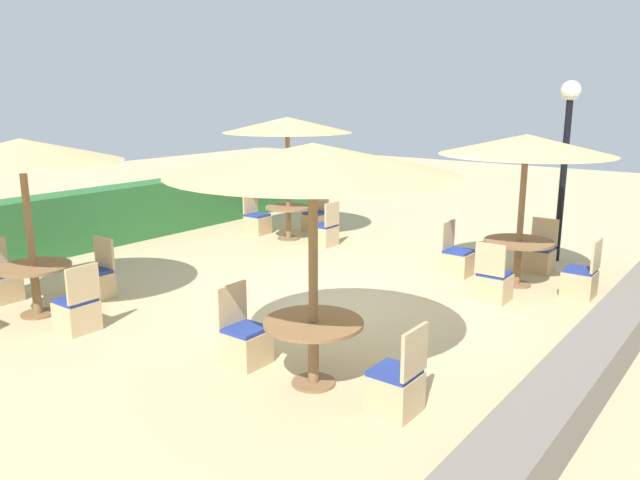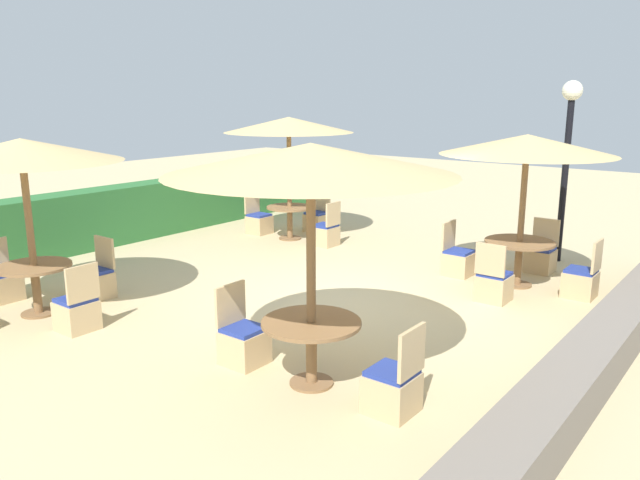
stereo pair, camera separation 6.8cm
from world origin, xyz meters
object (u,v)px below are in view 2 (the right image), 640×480
at_px(patio_chair_front_right_north, 458,260).
at_px(round_table_front_right, 519,250).
at_px(parasol_back_left, 21,151).
at_px(patio_chair_front_left_south, 393,388).
at_px(round_table_front_left, 311,335).
at_px(patio_chair_back_right_south, 326,233).
at_px(parasol_front_left, 311,160).
at_px(parasol_back_right, 289,125).
at_px(patio_chair_front_right_east, 541,257).
at_px(patio_chair_back_right_north, 259,222).
at_px(patio_chair_back_left_south, 77,311).
at_px(patio_chair_back_right_east, 317,220).
at_px(round_table_back_right, 290,214).
at_px(round_table_back_left, 35,276).
at_px(lamp_post, 568,135).
at_px(patio_chair_back_left_east, 96,281).
at_px(patio_chair_front_left_north, 243,342).
at_px(patio_chair_front_right_west, 494,284).
at_px(parasol_front_right, 527,145).
at_px(patio_chair_front_right_south, 581,281).
at_px(patio_chair_back_left_north, 2,283).

bearing_deg(patio_chair_front_right_north, round_table_front_right, 92.20).
xyz_separation_m(parasol_back_left, patio_chair_front_left_south, (0.66, -5.50, -2.07)).
height_order(round_table_front_left, patio_chair_back_right_south, patio_chair_back_right_south).
bearing_deg(parasol_front_left, parasol_back_right, 42.17).
distance_m(patio_chair_front_right_east, patio_chair_back_right_north, 6.14).
xyz_separation_m(patio_chair_front_right_north, patio_chair_back_left_south, (-5.50, 2.87, 0.00)).
bearing_deg(patio_chair_back_right_east, patio_chair_back_right_north, 48.23).
bearing_deg(patio_chair_front_right_east, round_table_back_right, 8.29).
bearing_deg(parasol_back_left, round_table_front_right, -41.76).
bearing_deg(round_table_back_left, lamp_post, -33.45).
bearing_deg(patio_chair_front_right_east, patio_chair_back_left_east, 48.71).
distance_m(patio_chair_front_right_east, patio_chair_front_left_north, 6.17).
relative_size(round_table_front_left, patio_chair_back_right_north, 1.16).
distance_m(patio_chair_front_right_north, patio_chair_back_left_east, 5.99).
distance_m(lamp_post, patio_chair_front_right_west, 3.66).
xyz_separation_m(parasol_front_right, patio_chair_back_right_east, (1.29, 5.18, -2.04)).
relative_size(parasol_front_right, patio_chair_back_left_south, 2.93).
height_order(patio_chair_back_left_east, patio_chair_back_right_north, same).
distance_m(round_table_back_left, round_table_back_right, 5.84).
bearing_deg(patio_chair_back_left_south, patio_chair_back_left_east, 47.14).
distance_m(lamp_post, round_table_front_right, 2.66).
bearing_deg(patio_chair_front_right_south, round_table_back_right, 87.25).
bearing_deg(patio_chair_front_right_north, patio_chair_back_left_north, -41.88).
height_order(lamp_post, patio_chair_back_right_north, lamp_post).
xyz_separation_m(patio_chair_back_left_east, patio_chair_back_left_south, (-0.94, -1.02, 0.00)).
bearing_deg(patio_chair_back_right_south, patio_chair_front_right_west, -107.13).
bearing_deg(lamp_post, patio_chair_front_right_north, 151.99).
height_order(patio_chair_front_left_north, round_table_back_right, patio_chair_front_left_north).
bearing_deg(parasol_front_right, patio_chair_back_right_north, 87.22).
bearing_deg(parasol_back_left, patio_chair_back_left_north, 89.84).
bearing_deg(parasol_back_left, patio_chair_back_right_south, -7.54).
height_order(patio_chair_back_left_south, patio_chair_front_left_south, same).
height_order(lamp_post, patio_chair_front_left_south, lamp_post).
bearing_deg(patio_chair_front_left_north, patio_chair_back_left_south, -76.49).
relative_size(round_table_front_right, parasol_back_right, 0.41).
bearing_deg(patio_chair_back_left_north, patio_chair_back_left_east, 132.22).
relative_size(patio_chair_front_right_west, round_table_front_left, 0.86).
bearing_deg(lamp_post, patio_chair_back_left_north, 141.42).
height_order(patio_chair_back_left_south, patio_chair_back_right_south, same).
relative_size(patio_chair_front_right_north, patio_chair_back_right_north, 1.00).
distance_m(patio_chair_front_right_east, patio_chair_back_right_east, 5.21).
bearing_deg(patio_chair_front_left_north, parasol_front_right, 163.82).
xyz_separation_m(parasol_front_right, parasol_front_left, (-4.88, 0.46, 0.14)).
relative_size(patio_chair_front_right_south, patio_chair_back_right_north, 1.00).
height_order(parasol_back_left, patio_chair_back_left_south, parasol_back_left).
distance_m(patio_chair_front_right_east, round_table_back_right, 5.24).
bearing_deg(parasol_back_right, patio_chair_front_left_north, -144.59).
xyz_separation_m(patio_chair_back_left_east, round_table_front_left, (-0.29, -4.48, 0.31)).
height_order(parasol_back_right, patio_chair_back_right_south, parasol_back_right).
relative_size(lamp_post, patio_chair_back_right_south, 3.57).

